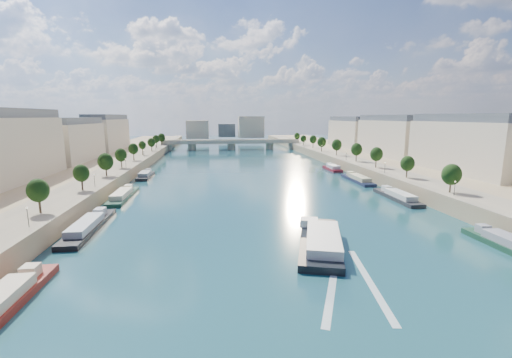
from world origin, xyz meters
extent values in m
plane|color=#0D293C|center=(0.00, 100.00, 0.00)|extent=(700.00, 700.00, 0.00)
cube|color=#9E8460|center=(-72.00, 100.00, 2.50)|extent=(44.00, 520.00, 5.00)
cube|color=#9E8460|center=(72.00, 100.00, 2.50)|extent=(44.00, 520.00, 5.00)
cube|color=gray|center=(-57.00, 100.00, 5.05)|extent=(14.00, 520.00, 0.10)
cube|color=gray|center=(57.00, 100.00, 5.05)|extent=(14.00, 520.00, 0.10)
cylinder|color=#382B1E|center=(-55.00, 42.00, 6.91)|extent=(0.50, 0.50, 3.82)
ellipsoid|color=black|center=(-55.00, 42.00, 10.50)|extent=(4.80, 4.80, 5.52)
cylinder|color=#382B1E|center=(-55.00, 66.00, 6.91)|extent=(0.50, 0.50, 3.82)
ellipsoid|color=black|center=(-55.00, 66.00, 10.50)|extent=(4.80, 4.80, 5.52)
cylinder|color=#382B1E|center=(-55.00, 90.00, 6.91)|extent=(0.50, 0.50, 3.82)
ellipsoid|color=black|center=(-55.00, 90.00, 10.50)|extent=(4.80, 4.80, 5.52)
cylinder|color=#382B1E|center=(-55.00, 114.00, 6.91)|extent=(0.50, 0.50, 3.82)
ellipsoid|color=black|center=(-55.00, 114.00, 10.50)|extent=(4.80, 4.80, 5.52)
cylinder|color=#382B1E|center=(-55.00, 138.00, 6.91)|extent=(0.50, 0.50, 3.82)
ellipsoid|color=black|center=(-55.00, 138.00, 10.50)|extent=(4.80, 4.80, 5.52)
cylinder|color=#382B1E|center=(-55.00, 162.00, 6.91)|extent=(0.50, 0.50, 3.82)
ellipsoid|color=black|center=(-55.00, 162.00, 10.50)|extent=(4.80, 4.80, 5.52)
cylinder|color=#382B1E|center=(-55.00, 186.00, 6.91)|extent=(0.50, 0.50, 3.82)
ellipsoid|color=black|center=(-55.00, 186.00, 10.50)|extent=(4.80, 4.80, 5.52)
cylinder|color=#382B1E|center=(-55.00, 210.00, 6.91)|extent=(0.50, 0.50, 3.82)
ellipsoid|color=black|center=(-55.00, 210.00, 10.50)|extent=(4.80, 4.80, 5.52)
cylinder|color=#382B1E|center=(-55.00, 234.00, 6.91)|extent=(0.50, 0.50, 3.82)
ellipsoid|color=black|center=(-55.00, 234.00, 10.50)|extent=(4.80, 4.80, 5.52)
cylinder|color=#382B1E|center=(55.00, 50.00, 6.91)|extent=(0.50, 0.50, 3.82)
ellipsoid|color=black|center=(55.00, 50.00, 10.50)|extent=(4.80, 4.80, 5.52)
cylinder|color=#382B1E|center=(55.00, 74.00, 6.91)|extent=(0.50, 0.50, 3.82)
ellipsoid|color=black|center=(55.00, 74.00, 10.50)|extent=(4.80, 4.80, 5.52)
cylinder|color=#382B1E|center=(55.00, 98.00, 6.91)|extent=(0.50, 0.50, 3.82)
ellipsoid|color=black|center=(55.00, 98.00, 10.50)|extent=(4.80, 4.80, 5.52)
cylinder|color=#382B1E|center=(55.00, 122.00, 6.91)|extent=(0.50, 0.50, 3.82)
ellipsoid|color=black|center=(55.00, 122.00, 10.50)|extent=(4.80, 4.80, 5.52)
cylinder|color=#382B1E|center=(55.00, 146.00, 6.91)|extent=(0.50, 0.50, 3.82)
ellipsoid|color=black|center=(55.00, 146.00, 10.50)|extent=(4.80, 4.80, 5.52)
cylinder|color=#382B1E|center=(55.00, 170.00, 6.91)|extent=(0.50, 0.50, 3.82)
ellipsoid|color=black|center=(55.00, 170.00, 10.50)|extent=(4.80, 4.80, 5.52)
cylinder|color=#382B1E|center=(55.00, 194.00, 6.91)|extent=(0.50, 0.50, 3.82)
ellipsoid|color=black|center=(55.00, 194.00, 10.50)|extent=(4.80, 4.80, 5.52)
cylinder|color=#382B1E|center=(55.00, 218.00, 6.91)|extent=(0.50, 0.50, 3.82)
ellipsoid|color=black|center=(55.00, 218.00, 10.50)|extent=(4.80, 4.80, 5.52)
cylinder|color=#382B1E|center=(55.00, 242.00, 6.91)|extent=(0.50, 0.50, 3.82)
ellipsoid|color=black|center=(55.00, 242.00, 10.50)|extent=(4.80, 4.80, 5.52)
cylinder|color=black|center=(-52.50, 30.00, 7.00)|extent=(0.14, 0.14, 4.00)
sphere|color=#FFE5B2|center=(-52.50, 30.00, 9.10)|extent=(0.36, 0.36, 0.36)
cylinder|color=black|center=(-52.50, 70.00, 7.00)|extent=(0.14, 0.14, 4.00)
sphere|color=#FFE5B2|center=(-52.50, 70.00, 9.10)|extent=(0.36, 0.36, 0.36)
cylinder|color=black|center=(-52.50, 110.00, 7.00)|extent=(0.14, 0.14, 4.00)
sphere|color=#FFE5B2|center=(-52.50, 110.00, 9.10)|extent=(0.36, 0.36, 0.36)
cylinder|color=black|center=(-52.50, 150.00, 7.00)|extent=(0.14, 0.14, 4.00)
sphere|color=#FFE5B2|center=(-52.50, 150.00, 9.10)|extent=(0.36, 0.36, 0.36)
cylinder|color=black|center=(-52.50, 190.00, 7.00)|extent=(0.14, 0.14, 4.00)
sphere|color=#FFE5B2|center=(-52.50, 190.00, 9.10)|extent=(0.36, 0.36, 0.36)
cylinder|color=black|center=(52.50, 45.00, 7.00)|extent=(0.14, 0.14, 4.00)
sphere|color=#FFE5B2|center=(52.50, 45.00, 9.10)|extent=(0.36, 0.36, 0.36)
cylinder|color=black|center=(52.50, 85.00, 7.00)|extent=(0.14, 0.14, 4.00)
sphere|color=#FFE5B2|center=(52.50, 85.00, 9.10)|extent=(0.36, 0.36, 0.36)
cylinder|color=black|center=(52.50, 125.00, 7.00)|extent=(0.14, 0.14, 4.00)
sphere|color=#FFE5B2|center=(52.50, 125.00, 9.10)|extent=(0.36, 0.36, 0.36)
cylinder|color=black|center=(52.50, 165.00, 7.00)|extent=(0.14, 0.14, 4.00)
sphere|color=#FFE5B2|center=(52.50, 165.00, 9.10)|extent=(0.36, 0.36, 0.36)
cylinder|color=black|center=(52.50, 205.00, 7.00)|extent=(0.14, 0.14, 4.00)
sphere|color=#FFE5B2|center=(52.50, 205.00, 9.10)|extent=(0.36, 0.36, 0.36)
cube|color=beige|center=(-85.00, 83.00, 15.00)|extent=(16.00, 52.00, 20.00)
cube|color=#474C54|center=(-85.00, 83.00, 26.60)|extent=(14.72, 50.44, 3.20)
cube|color=beige|center=(-85.00, 141.00, 15.00)|extent=(16.00, 52.00, 20.00)
cube|color=#474C54|center=(-85.00, 141.00, 26.60)|extent=(14.72, 50.44, 3.20)
cube|color=beige|center=(-85.00, 199.00, 15.00)|extent=(16.00, 52.00, 20.00)
cube|color=#474C54|center=(-85.00, 199.00, 26.60)|extent=(14.72, 50.44, 3.20)
cube|color=beige|center=(85.00, 83.00, 15.00)|extent=(16.00, 52.00, 20.00)
cube|color=#474C54|center=(85.00, 83.00, 26.60)|extent=(14.72, 50.44, 3.20)
cube|color=beige|center=(85.00, 141.00, 15.00)|extent=(16.00, 52.00, 20.00)
cube|color=#474C54|center=(85.00, 141.00, 26.60)|extent=(14.72, 50.44, 3.20)
cube|color=beige|center=(85.00, 199.00, 15.00)|extent=(16.00, 52.00, 20.00)
cube|color=#474C54|center=(85.00, 199.00, 26.60)|extent=(14.72, 50.44, 3.20)
cube|color=beige|center=(-30.00, 310.00, 14.00)|extent=(22.00, 18.00, 18.00)
cube|color=beige|center=(25.00, 320.00, 16.00)|extent=(26.00, 20.00, 22.00)
cube|color=#474C54|center=(0.00, 335.00, 12.00)|extent=(18.00, 16.00, 14.00)
cube|color=#C1B79E|center=(0.00, 241.07, 6.20)|extent=(112.00, 11.00, 2.20)
cube|color=#C1B79E|center=(0.00, 236.07, 7.70)|extent=(112.00, 0.80, 0.90)
cube|color=#C1B79E|center=(0.00, 246.07, 7.70)|extent=(112.00, 0.80, 0.90)
cylinder|color=#C1B79E|center=(-32.00, 241.07, 2.50)|extent=(6.40, 6.40, 5.00)
cylinder|color=#C1B79E|center=(0.00, 241.07, 2.50)|extent=(6.40, 6.40, 5.00)
cylinder|color=#C1B79E|center=(32.00, 241.07, 2.50)|extent=(6.40, 6.40, 5.00)
cube|color=#C1B79E|center=(-52.00, 241.07, 2.50)|extent=(6.00, 12.00, 5.00)
cube|color=#C1B79E|center=(52.00, 241.07, 2.50)|extent=(6.00, 12.00, 5.00)
cube|color=black|center=(7.28, 25.77, 0.43)|extent=(16.08, 29.93, 2.06)
cube|color=silver|center=(7.28, 23.46, 2.38)|extent=(11.79, 19.85, 1.85)
cube|color=silver|center=(7.28, 34.40, 2.36)|extent=(4.92, 4.48, 1.80)
cube|color=silver|center=(4.08, 8.77, 0.02)|extent=(11.49, 24.31, 0.04)
cube|color=silver|center=(10.48, 8.77, 0.02)|extent=(5.50, 25.84, 0.04)
cube|color=maroon|center=(-45.50, 8.78, 0.30)|extent=(5.00, 22.13, 1.80)
cube|color=beige|center=(-45.50, 7.01, 2.00)|extent=(4.10, 12.17, 1.60)
cube|color=beige|center=(-45.50, 15.42, 2.10)|extent=(2.50, 2.66, 1.80)
cube|color=black|center=(-45.50, 42.69, 0.30)|extent=(5.00, 28.51, 1.80)
cube|color=#B3B7C0|center=(-45.50, 40.40, 2.00)|extent=(4.10, 15.68, 1.60)
cube|color=#B3B7C0|center=(-45.50, 51.24, 2.10)|extent=(2.50, 3.42, 1.80)
cube|color=#19402D|center=(-45.50, 75.36, 0.30)|extent=(5.00, 26.20, 1.80)
cube|color=#F2E5C1|center=(-45.50, 73.26, 2.00)|extent=(4.10, 14.41, 1.60)
cube|color=#F2E5C1|center=(-45.50, 83.22, 2.10)|extent=(2.50, 3.14, 1.80)
cube|color=black|center=(-45.50, 115.19, 0.30)|extent=(5.00, 19.91, 1.80)
cube|color=gray|center=(-45.50, 113.60, 2.00)|extent=(4.10, 10.95, 1.60)
cube|color=gray|center=(-45.50, 121.16, 2.10)|extent=(2.50, 2.39, 1.80)
cube|color=#193E2A|center=(45.50, 20.22, 0.30)|extent=(5.00, 17.98, 1.80)
cube|color=gray|center=(45.50, 18.78, 2.00)|extent=(4.10, 9.89, 1.60)
cube|color=gray|center=(45.50, 25.61, 2.10)|extent=(2.50, 2.16, 1.80)
cube|color=#262729|center=(45.50, 62.42, 0.30)|extent=(5.00, 24.49, 1.80)
cube|color=silver|center=(45.50, 60.46, 2.00)|extent=(4.10, 13.47, 1.60)
cube|color=silver|center=(45.50, 69.76, 2.10)|extent=(2.50, 2.94, 1.80)
cube|color=#191E37|center=(45.50, 94.33, 0.30)|extent=(5.00, 25.46, 1.80)
cube|color=#BFB98F|center=(45.50, 92.30, 2.00)|extent=(4.10, 14.00, 1.60)
cube|color=#BFB98F|center=(45.50, 101.97, 2.10)|extent=(2.50, 3.05, 1.80)
cube|color=maroon|center=(45.50, 125.42, 0.30)|extent=(5.00, 17.27, 1.80)
cube|color=#B7BAC4|center=(45.50, 124.04, 2.00)|extent=(4.10, 9.50, 1.60)
cube|color=#B7BAC4|center=(45.50, 130.61, 2.10)|extent=(2.50, 2.07, 1.80)
camera|label=1|loc=(-15.03, -41.71, 27.29)|focal=24.00mm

